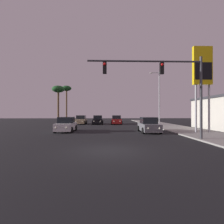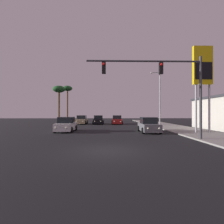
# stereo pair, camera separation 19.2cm
# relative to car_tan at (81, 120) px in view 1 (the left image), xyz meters

# --- Properties ---
(ground_plane) EXTENTS (120.00, 120.00, 0.00)m
(ground_plane) POSITION_rel_car_tan_xyz_m (5.04, -23.74, -0.76)
(ground_plane) COLOR black
(sidewalk_right) EXTENTS (5.00, 60.00, 0.12)m
(sidewalk_right) POSITION_rel_car_tan_xyz_m (14.54, -13.74, -0.70)
(sidewalk_right) COLOR gray
(sidewalk_right) RESTS_ON ground
(car_tan) EXTENTS (2.04, 4.33, 1.68)m
(car_tan) POSITION_rel_car_tan_xyz_m (0.00, 0.00, 0.00)
(car_tan) COLOR tan
(car_tan) RESTS_ON ground
(car_black) EXTENTS (2.04, 4.33, 1.68)m
(car_black) POSITION_rel_car_tan_xyz_m (3.24, -0.23, 0.00)
(car_black) COLOR black
(car_black) RESTS_ON ground
(car_white) EXTENTS (2.04, 4.32, 1.68)m
(car_white) POSITION_rel_car_tan_xyz_m (0.23, -13.41, 0.00)
(car_white) COLOR silver
(car_white) RESTS_ON ground
(car_grey) EXTENTS (2.04, 4.32, 1.68)m
(car_grey) POSITION_rel_car_tan_xyz_m (9.62, -14.50, 0.00)
(car_grey) COLOR slate
(car_grey) RESTS_ON ground
(car_red) EXTENTS (2.04, 4.34, 1.68)m
(car_red) POSITION_rel_car_tan_xyz_m (6.81, -0.34, 0.00)
(car_red) COLOR maroon
(car_red) RESTS_ON ground
(traffic_light_mast) EXTENTS (9.09, 0.36, 6.50)m
(traffic_light_mast) POSITION_rel_car_tan_xyz_m (9.70, -20.18, 4.05)
(traffic_light_mast) COLOR #38383D
(traffic_light_mast) RESTS_ON sidewalk_right
(street_lamp) EXTENTS (1.74, 0.24, 9.00)m
(street_lamp) POSITION_rel_car_tan_xyz_m (13.73, -4.49, 4.36)
(street_lamp) COLOR #99999E
(street_lamp) RESTS_ON sidewalk_right
(gas_station_sign) EXTENTS (2.00, 0.42, 9.00)m
(gas_station_sign) POSITION_rel_car_tan_xyz_m (14.97, -15.81, 5.86)
(gas_station_sign) COLOR #99999E
(gas_station_sign) RESTS_ON sidewalk_right
(palm_tree_mid) EXTENTS (2.40, 2.40, 7.43)m
(palm_tree_mid) POSITION_rel_car_tan_xyz_m (-4.44, 0.26, 5.66)
(palm_tree_mid) COLOR brown
(palm_tree_mid) RESTS_ON ground
(palm_tree_far) EXTENTS (2.40, 2.40, 8.98)m
(palm_tree_far) POSITION_rel_car_tan_xyz_m (-5.13, 10.26, 7.04)
(palm_tree_far) COLOR brown
(palm_tree_far) RESTS_ON ground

